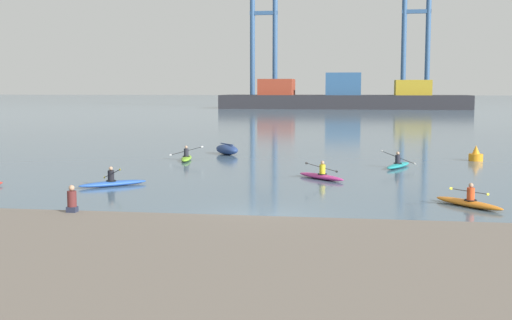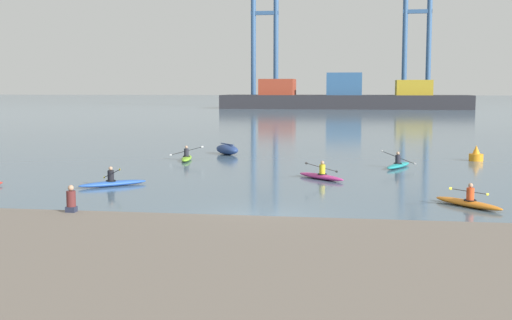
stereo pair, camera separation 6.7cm
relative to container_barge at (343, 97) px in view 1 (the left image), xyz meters
The scene contains 12 objects.
ground_plane 129.40m from the container_barge, 89.81° to the right, with size 800.00×800.00×0.00m, color slate.
container_barge is the anchor object (origin of this frame).
gantry_crane_west 26.74m from the container_barge, 152.39° to the left, with size 6.68×18.27×35.79m.
gantry_crane_west_mid 25.86m from the container_barge, 36.41° to the left, with size 6.73×18.90×38.83m.
capsized_dinghy 106.91m from the container_barge, 92.83° to the right, with size 2.46×2.73×0.76m.
channel_buoy 109.03m from the container_barge, 84.03° to the right, with size 0.90×0.90×1.00m.
kayak_blue 123.09m from the container_barge, 93.56° to the right, with size 2.93×2.72×0.98m.
kayak_magenta 118.81m from the container_barge, 89.02° to the right, with size 2.77×2.88×0.97m.
kayak_teal 113.24m from the container_barge, 86.86° to the right, with size 2.05×3.37×1.01m.
kayak_orange 126.32m from the container_barge, 86.25° to the right, with size 2.60×3.03×0.95m.
kayak_lime 111.20m from the container_barge, 93.67° to the right, with size 2.21×3.45×0.95m.
seated_onlooker 132.85m from the container_barge, 92.29° to the right, with size 0.32×0.30×0.90m.
Camera 1 is at (3.57, -24.22, 4.68)m, focal length 47.89 mm.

